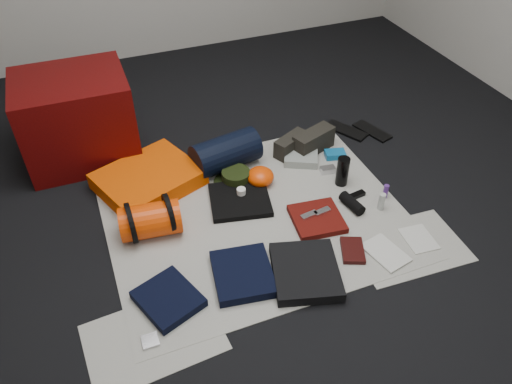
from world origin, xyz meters
name	(u,v)px	position (x,y,z in m)	size (l,w,h in m)	color
floor	(256,218)	(0.00, 0.00, -0.01)	(4.50, 4.50, 0.02)	black
newspaper_mat	(256,216)	(0.00, 0.00, 0.00)	(1.60, 1.30, 0.01)	beige
newspaper_sheet_front_left	(154,337)	(-0.70, -0.55, 0.00)	(0.58, 0.40, 0.00)	beige
newspaper_sheet_front_right	(407,246)	(0.65, -0.50, 0.00)	(0.58, 0.40, 0.00)	beige
red_cabinet	(77,119)	(-0.80, 0.94, 0.27)	(0.65, 0.54, 0.54)	#4B0505
sleeping_pad	(148,179)	(-0.49, 0.48, 0.06)	(0.55, 0.45, 0.10)	#EA4C02
stuff_sack	(151,220)	(-0.56, 0.08, 0.10)	(0.18, 0.18, 0.31)	#E23A03
sack_strap_left	(131,223)	(-0.66, 0.08, 0.11)	(0.22, 0.22, 0.03)	black
sack_strap_right	(169,213)	(-0.46, 0.08, 0.11)	(0.22, 0.22, 0.03)	black
navy_duffel	(226,153)	(-0.01, 0.48, 0.11)	(0.21, 0.21, 0.41)	black
boonie_brim	(236,182)	(0.00, 0.32, 0.01)	(0.27, 0.27, 0.01)	black
boonie_crown	(236,177)	(0.00, 0.32, 0.05)	(0.17, 0.17, 0.07)	black
hiking_boot_left	(291,145)	(0.43, 0.48, 0.07)	(0.24, 0.09, 0.12)	black
hiking_boot_right	(314,141)	(0.57, 0.44, 0.08)	(0.29, 0.11, 0.14)	black
flip_flop_left	(346,130)	(0.88, 0.56, 0.01)	(0.11, 0.29, 0.02)	black
flip_flop_right	(372,131)	(1.05, 0.49, 0.01)	(0.10, 0.27, 0.02)	black
trousers_navy_a	(168,299)	(-0.59, -0.39, 0.03)	(0.25, 0.28, 0.04)	black
trousers_navy_b	(243,274)	(-0.22, -0.38, 0.03)	(0.28, 0.32, 0.05)	black
trousers_charcoal	(305,271)	(0.07, -0.48, 0.03)	(0.32, 0.36, 0.06)	black
black_tshirt	(240,200)	(-0.04, 0.14, 0.02)	(0.33, 0.31, 0.03)	black
red_shirt	(317,219)	(0.29, -0.16, 0.02)	(0.26, 0.26, 0.04)	#500D08
orange_stuff_sack	(260,177)	(0.13, 0.25, 0.06)	(0.16, 0.16, 0.11)	#E23A03
first_aid_pouch	(301,158)	(0.45, 0.36, 0.03)	(0.20, 0.15, 0.05)	gray
water_bottle	(343,171)	(0.58, 0.08, 0.10)	(0.07, 0.07, 0.18)	black
speaker	(352,203)	(0.53, -0.13, 0.04)	(0.06, 0.06, 0.16)	black
compact_camera	(328,170)	(0.55, 0.20, 0.02)	(0.09, 0.05, 0.04)	silver
cyan_case	(335,154)	(0.67, 0.33, 0.03)	(0.13, 0.08, 0.04)	#0E5C90
toiletry_purple	(386,191)	(0.75, -0.12, 0.05)	(0.03, 0.03, 0.09)	#50277D
toiletry_clear	(382,202)	(0.67, -0.20, 0.06)	(0.04, 0.04, 0.11)	#AAAEA9
paperback_book	(353,250)	(0.36, -0.43, 0.02)	(0.11, 0.17, 0.02)	black
map_booklet	(385,253)	(0.51, -0.50, 0.01)	(0.15, 0.23, 0.01)	#BAB9B1
map_printout	(419,239)	(0.73, -0.48, 0.01)	(0.15, 0.19, 0.01)	#BAB9B1
sunglasses	(357,195)	(0.61, -0.06, 0.02)	(0.09, 0.04, 0.02)	black
key_cluster	(150,341)	(-0.72, -0.57, 0.01)	(0.07, 0.07, 0.01)	silver
tape_roll	(241,191)	(-0.02, 0.17, 0.06)	(0.05, 0.05, 0.04)	silver
energy_bar_a	(309,215)	(0.25, -0.14, 0.05)	(0.10, 0.04, 0.01)	silver
energy_bar_b	(322,211)	(0.33, -0.14, 0.05)	(0.10, 0.04, 0.01)	silver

